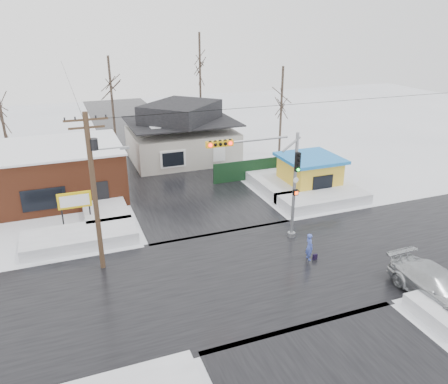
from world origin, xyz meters
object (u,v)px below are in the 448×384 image
object	(u,v)px
utility_pole	(95,184)
traffic_signal	(273,174)
car	(437,286)
kiosk	(309,173)
pedestrian	(309,247)
marquee_sign	(75,201)

from	to	relation	value
utility_pole	traffic_signal	bearing A→B (deg)	-2.95
car	kiosk	bearing A→B (deg)	81.00
kiosk	pedestrian	bearing A→B (deg)	-121.06
marquee_sign	traffic_signal	bearing A→B (deg)	-29.72
utility_pole	marquee_sign	size ratio (longest dim) A/B	3.53
car	pedestrian	bearing A→B (deg)	122.64
kiosk	pedestrian	xyz separation A→B (m)	(-5.98, -9.93, -0.63)
traffic_signal	marquee_sign	size ratio (longest dim) A/B	2.75
marquee_sign	car	bearing A→B (deg)	-42.76
traffic_signal	pedestrian	xyz separation A→B (m)	(1.09, -2.90, -3.70)
kiosk	marquee_sign	bearing A→B (deg)	-178.45
utility_pole	marquee_sign	world-z (taller)	utility_pole
traffic_signal	utility_pole	bearing A→B (deg)	177.05
kiosk	utility_pole	bearing A→B (deg)	-159.56
marquee_sign	car	distance (m)	22.42
pedestrian	car	distance (m)	6.98
traffic_signal	marquee_sign	bearing A→B (deg)	150.28
kiosk	pedestrian	world-z (taller)	kiosk
kiosk	traffic_signal	bearing A→B (deg)	-135.16
pedestrian	car	world-z (taller)	pedestrian
pedestrian	utility_pole	bearing A→B (deg)	77.22
kiosk	car	bearing A→B (deg)	-97.47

